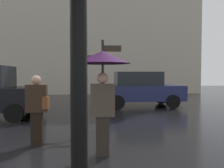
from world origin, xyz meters
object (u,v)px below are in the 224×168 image
Objects in this scene: pedestrian_with_umbrella at (102,71)px; parked_car_left at (140,89)px; street_signpost at (103,75)px; pedestrian_with_bag at (37,106)px.

parked_car_left is (2.30, 6.84, -0.77)m from pedestrian_with_umbrella.
parked_car_left is 5.10m from street_signpost.
street_signpost is (0.13, 2.28, -0.07)m from pedestrian_with_umbrella.
parked_car_left is (3.75, 6.03, 0.01)m from pedestrian_with_bag.
parked_car_left reaches higher than pedestrian_with_bag.
pedestrian_with_umbrella is 1.30× the size of pedestrian_with_bag.
street_signpost is at bearing -126.62° from pedestrian_with_bag.
pedestrian_with_bag is 0.39× the size of parked_car_left.
street_signpost reaches higher than pedestrian_with_bag.
pedestrian_with_umbrella is at bearing 161.47° from pedestrian_with_bag.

